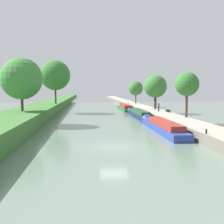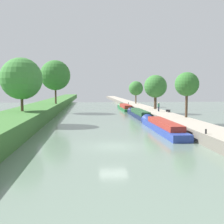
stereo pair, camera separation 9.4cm
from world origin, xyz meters
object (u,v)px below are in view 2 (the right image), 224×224
object	(u,v)px
narrowboat_blue	(161,126)
mooring_bollard_near	(206,131)
mooring_bollard_far	(128,103)
narrowboat_navy	(138,114)
person_walking	(159,107)
park_bench	(168,110)
narrowboat_green	(125,107)

from	to	relation	value
narrowboat_blue	mooring_bollard_near	distance (m)	8.81
mooring_bollard_far	narrowboat_navy	bearing A→B (deg)	-94.05
person_walking	park_bench	world-z (taller)	person_walking
narrowboat_navy	mooring_bollard_far	xyz separation A→B (m)	(1.70, 24.08, 0.62)
mooring_bollard_far	park_bench	world-z (taller)	park_bench
mooring_bollard_near	mooring_bollard_far	distance (m)	49.09
mooring_bollard_near	narrowboat_navy	bearing A→B (deg)	93.90
mooring_bollard_near	mooring_bollard_far	world-z (taller)	same
mooring_bollard_near	park_bench	xyz separation A→B (m)	(3.39, 23.53, 0.12)
narrowboat_navy	park_bench	distance (m)	5.35
narrowboat_blue	person_walking	size ratio (longest dim) A/B	9.59
narrowboat_navy	mooring_bollard_near	bearing A→B (deg)	-86.10
narrowboat_blue	person_walking	world-z (taller)	person_walking
narrowboat_green	park_bench	bearing A→B (deg)	-74.72
narrowboat_blue	narrowboat_navy	distance (m)	16.43
person_walking	park_bench	distance (m)	2.20
narrowboat_navy	person_walking	size ratio (longest dim) A/B	10.04
narrowboat_blue	mooring_bollard_near	bearing A→B (deg)	-77.35
person_walking	park_bench	xyz separation A→B (m)	(1.29, -1.70, -0.53)
narrowboat_green	person_walking	distance (m)	17.93
narrowboat_blue	mooring_bollard_near	size ratio (longest dim) A/B	35.38
person_walking	mooring_bollard_near	xyz separation A→B (m)	(-2.10, -25.23, -0.65)
person_walking	mooring_bollard_near	size ratio (longest dim) A/B	3.69
narrowboat_navy	narrowboat_green	bearing A→B (deg)	90.46
narrowboat_blue	person_walking	xyz separation A→B (m)	(4.02, 16.65, 1.27)
person_walking	mooring_bollard_far	xyz separation A→B (m)	(-2.10, 23.86, -0.65)
narrowboat_green	mooring_bollard_far	bearing A→B (deg)	73.98
person_walking	narrowboat_navy	bearing A→B (deg)	-176.68
person_walking	mooring_bollard_far	distance (m)	23.96
narrowboat_blue	park_bench	world-z (taller)	park_bench
park_bench	narrowboat_green	bearing A→B (deg)	105.28
park_bench	person_walking	bearing A→B (deg)	127.19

